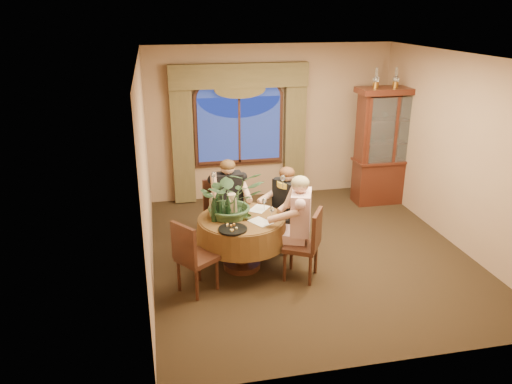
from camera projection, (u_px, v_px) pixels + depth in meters
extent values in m
plane|color=black|center=(308.00, 252.00, 7.36)|extent=(5.00, 5.00, 0.00)
plane|color=#9A7657|center=(271.00, 122.00, 9.17)|extent=(4.50, 0.00, 4.50)
plane|color=#9A7657|center=(459.00, 152.00, 7.30)|extent=(0.00, 5.00, 5.00)
plane|color=white|center=(316.00, 56.00, 6.38)|extent=(5.00, 5.00, 0.00)
cube|color=brown|center=(183.00, 140.00, 8.82)|extent=(0.38, 0.14, 2.32)
cube|color=brown|center=(295.00, 135.00, 9.21)|extent=(0.38, 0.14, 2.32)
cylinder|color=brown|center=(242.00, 243.00, 6.80)|extent=(1.50, 1.50, 0.75)
cube|color=#37140C|center=(389.00, 146.00, 8.93)|extent=(1.30, 0.52, 2.10)
cube|color=black|center=(301.00, 245.00, 6.52)|extent=(0.57, 0.57, 0.96)
cube|color=black|center=(287.00, 219.00, 7.30)|extent=(0.57, 0.57, 0.96)
cube|color=black|center=(221.00, 213.00, 7.51)|extent=(0.49, 0.49, 0.96)
cube|color=black|center=(197.00, 256.00, 6.21)|extent=(0.59, 0.59, 0.96)
imported|color=#345734|center=(231.00, 175.00, 6.56)|extent=(0.86, 0.95, 0.74)
imported|color=#485B31|center=(246.00, 217.00, 6.63)|extent=(0.14, 0.14, 0.05)
cylinder|color=black|center=(233.00, 229.00, 6.29)|extent=(0.37, 0.37, 0.02)
cylinder|color=tan|center=(212.00, 205.00, 6.65)|extent=(0.07, 0.07, 0.33)
cylinder|color=black|center=(214.00, 210.00, 6.50)|extent=(0.07, 0.07, 0.33)
cylinder|color=black|center=(228.00, 208.00, 6.56)|extent=(0.07, 0.07, 0.33)
cylinder|color=tan|center=(228.00, 207.00, 6.59)|extent=(0.07, 0.07, 0.33)
cylinder|color=black|center=(220.00, 208.00, 6.55)|extent=(0.07, 0.07, 0.33)
cylinder|color=black|center=(218.00, 202.00, 6.74)|extent=(0.07, 0.07, 0.33)
cube|color=white|center=(260.00, 222.00, 6.53)|extent=(0.33, 0.36, 0.00)
cube|color=white|center=(259.00, 209.00, 6.95)|extent=(0.35, 0.37, 0.00)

